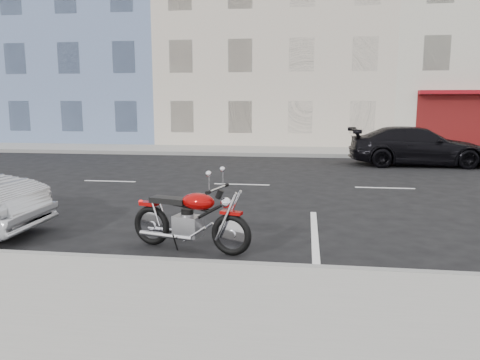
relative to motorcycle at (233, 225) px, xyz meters
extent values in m
plane|color=black|center=(1.28, 6.27, -0.48)|extent=(120.00, 120.00, 0.00)
cube|color=gray|center=(-3.72, 14.97, -0.41)|extent=(80.00, 3.40, 0.15)
cube|color=gray|center=(-3.72, 13.27, -0.40)|extent=(80.00, 0.12, 0.16)
cube|color=slate|center=(-12.72, 22.57, 6.02)|extent=(12.00, 12.00, 13.00)
cube|color=beige|center=(-0.72, 22.57, 5.27)|extent=(12.00, 12.00, 11.50)
torus|color=black|center=(0.70, -0.18, -0.16)|extent=(0.67, 0.27, 0.67)
torus|color=black|center=(-0.70, 0.18, -0.16)|extent=(0.67, 0.27, 0.67)
cube|color=#930505|center=(0.70, -0.18, 0.18)|extent=(0.36, 0.21, 0.05)
cube|color=#930505|center=(-0.74, 0.19, 0.20)|extent=(0.33, 0.23, 0.06)
cube|color=gray|center=(-0.05, 0.01, -0.10)|extent=(0.48, 0.39, 0.34)
ellipsoid|color=#930505|center=(0.15, -0.04, 0.31)|extent=(0.62, 0.47, 0.27)
cube|color=black|center=(-0.36, 0.09, 0.29)|extent=(0.66, 0.40, 0.09)
cylinder|color=silver|center=(0.47, -0.12, 0.54)|extent=(0.21, 0.68, 0.04)
sphere|color=silver|center=(0.61, -0.16, 0.33)|extent=(0.17, 0.17, 0.17)
cylinder|color=silver|center=(-0.40, -0.04, -0.26)|extent=(0.93, 0.31, 0.08)
cylinder|color=silver|center=(-0.33, 0.23, -0.26)|extent=(0.93, 0.31, 0.08)
cylinder|color=silver|center=(0.65, -0.17, 0.13)|extent=(0.38, 0.14, 0.79)
cylinder|color=black|center=(0.17, -0.04, 0.06)|extent=(0.79, 0.25, 0.49)
imported|color=black|center=(5.20, 11.27, 0.24)|extent=(5.02, 2.14, 1.44)
camera|label=1|loc=(1.08, -6.88, 1.88)|focal=35.00mm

